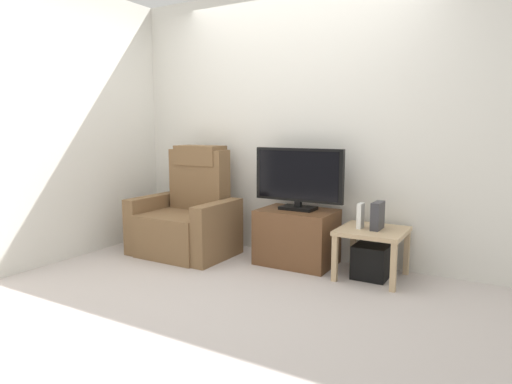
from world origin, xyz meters
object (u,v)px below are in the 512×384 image
object	(u,v)px
tv_stand	(297,237)
game_console	(378,216)
book_upright	(360,216)
subwoofer_box	(371,261)
recliner_armchair	(188,216)
television	(298,178)
side_table	(372,237)

from	to	relation	value
tv_stand	game_console	distance (m)	0.80
book_upright	game_console	distance (m)	0.14
subwoofer_box	game_console	size ratio (longest dim) A/B	1.23
recliner_armchair	game_console	world-z (taller)	recliner_armchair
television	game_console	size ratio (longest dim) A/B	3.73
book_upright	tv_stand	bearing A→B (deg)	174.28
tv_stand	recliner_armchair	bearing A→B (deg)	-169.44
recliner_armchair	side_table	size ratio (longest dim) A/B	2.00
television	side_table	world-z (taller)	television
tv_stand	book_upright	bearing A→B (deg)	-5.72
recliner_armchair	television	bearing A→B (deg)	5.24
recliner_armchair	side_table	xyz separation A→B (m)	(1.83, 0.17, -0.02)
book_upright	game_console	world-z (taller)	game_console
side_table	subwoofer_box	world-z (taller)	side_table
side_table	subwoofer_box	xyz separation A→B (m)	(0.00, 0.00, -0.22)
recliner_armchair	subwoofer_box	distance (m)	1.86
subwoofer_box	game_console	world-z (taller)	game_console
game_console	television	bearing A→B (deg)	176.11
television	book_upright	xyz separation A→B (m)	(0.62, -0.08, -0.28)
television	side_table	distance (m)	0.85
tv_stand	television	size ratio (longest dim) A/B	0.81
tv_stand	recliner_armchair	size ratio (longest dim) A/B	0.64
tv_stand	side_table	bearing A→B (deg)	-3.34
television	game_console	distance (m)	0.80
subwoofer_box	game_console	distance (m)	0.40
tv_stand	television	distance (m)	0.55
tv_stand	television	bearing A→B (deg)	90.00
subwoofer_box	book_upright	bearing A→B (deg)	-168.69
side_table	book_upright	distance (m)	0.20
television	recliner_armchair	world-z (taller)	recliner_armchair
subwoofer_box	tv_stand	bearing A→B (deg)	176.66
recliner_armchair	book_upright	world-z (taller)	recliner_armchair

